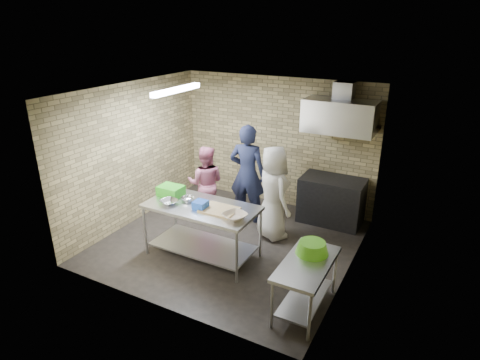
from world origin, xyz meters
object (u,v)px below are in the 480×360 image
(side_counter, at_px, (305,286))
(bottle_green, at_px, (367,122))
(woman_pink, at_px, (206,183))
(prep_table, at_px, (202,231))
(green_basin, at_px, (312,248))
(blue_tub, at_px, (200,205))
(bottle_red, at_px, (345,118))
(green_crate, at_px, (171,191))
(man_navy, at_px, (247,174))
(stove, at_px, (331,200))
(woman_white, at_px, (273,193))

(side_counter, height_order, bottle_green, bottle_green)
(woman_pink, bearing_deg, prep_table, 96.80)
(prep_table, distance_m, woman_pink, 1.43)
(bottle_green, bearing_deg, woman_pink, -154.77)
(woman_pink, bearing_deg, green_basin, 127.93)
(blue_tub, height_order, bottle_red, bottle_red)
(green_crate, xyz_separation_m, bottle_red, (2.29, 2.36, 1.02))
(bottle_green, height_order, man_navy, bottle_green)
(blue_tub, bearing_deg, woman_pink, 119.70)
(prep_table, xyz_separation_m, woman_pink, (-0.70, 1.22, 0.29))
(woman_pink, bearing_deg, blue_tub, 96.55)
(prep_table, bearing_deg, bottle_red, 57.43)
(bottle_red, bearing_deg, man_navy, -148.35)
(bottle_red, bearing_deg, woman_pink, -151.03)
(stove, relative_size, woman_pink, 0.80)
(green_basin, relative_size, woman_white, 0.27)
(blue_tub, bearing_deg, stove, 57.62)
(bottle_red, distance_m, bottle_green, 0.40)
(woman_white, bearing_deg, bottle_red, -83.78)
(blue_tub, height_order, bottle_green, bottle_green)
(bottle_red, distance_m, man_navy, 2.09)
(green_basin, bearing_deg, man_navy, 136.90)
(green_crate, xyz_separation_m, woman_white, (1.46, 1.05, -0.15))
(side_counter, xyz_separation_m, blue_tub, (-1.94, 0.41, 0.62))
(green_crate, relative_size, woman_pink, 0.27)
(side_counter, relative_size, green_crate, 2.92)
(prep_table, distance_m, bottle_green, 3.54)
(stove, distance_m, blue_tub, 2.83)
(woman_white, bearing_deg, man_navy, 10.83)
(blue_tub, xyz_separation_m, woman_white, (0.71, 1.27, -0.13))
(green_crate, height_order, green_basin, green_crate)
(prep_table, distance_m, green_crate, 0.89)
(green_crate, height_order, bottle_green, bottle_green)
(green_crate, relative_size, bottle_red, 2.28)
(side_counter, relative_size, bottle_green, 8.00)
(blue_tub, xyz_separation_m, green_basin, (1.92, -0.16, -0.16))
(man_navy, bearing_deg, stove, -163.62)
(green_crate, xyz_separation_m, man_navy, (0.75, 1.42, -0.03))
(man_navy, bearing_deg, bottle_red, -157.41)
(stove, bearing_deg, side_counter, -80.71)
(woman_pink, distance_m, woman_white, 1.46)
(green_crate, bearing_deg, bottle_red, 45.95)
(woman_pink, bearing_deg, bottle_red, -174.18)
(bottle_green, height_order, woman_pink, bottle_green)
(prep_table, xyz_separation_m, bottle_green, (1.99, 2.48, 1.55))
(prep_table, bearing_deg, bottle_green, 51.35)
(prep_table, xyz_separation_m, bottle_red, (1.59, 2.48, 1.57))
(green_crate, bearing_deg, side_counter, -13.12)
(prep_table, bearing_deg, green_basin, -7.43)
(side_counter, height_order, green_basin, green_basin)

